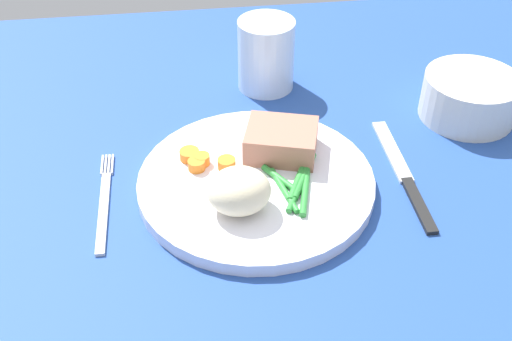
# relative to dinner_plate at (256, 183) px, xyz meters

# --- Properties ---
(dining_table) EXTENTS (1.20, 0.90, 0.02)m
(dining_table) POSITION_rel_dinner_plate_xyz_m (0.04, 0.03, -0.02)
(dining_table) COLOR #234793
(dining_table) RESTS_ON ground
(dinner_plate) EXTENTS (0.27, 0.27, 0.02)m
(dinner_plate) POSITION_rel_dinner_plate_xyz_m (0.00, 0.00, 0.00)
(dinner_plate) COLOR white
(dinner_plate) RESTS_ON dining_table
(meat_portion) EXTENTS (0.10, 0.09, 0.03)m
(meat_portion) POSITION_rel_dinner_plate_xyz_m (0.04, 0.04, 0.03)
(meat_portion) COLOR #A86B56
(meat_portion) RESTS_ON dinner_plate
(mashed_potatoes) EXTENTS (0.07, 0.06, 0.05)m
(mashed_potatoes) POSITION_rel_dinner_plate_xyz_m (-0.02, -0.05, 0.03)
(mashed_potatoes) COLOR beige
(mashed_potatoes) RESTS_ON dinner_plate
(carrot_slices) EXTENTS (0.06, 0.05, 0.01)m
(carrot_slices) POSITION_rel_dinner_plate_xyz_m (-0.06, 0.03, 0.01)
(carrot_slices) COLOR orange
(carrot_slices) RESTS_ON dinner_plate
(green_beans) EXTENTS (0.07, 0.10, 0.01)m
(green_beans) POSITION_rel_dinner_plate_xyz_m (0.04, -0.02, 0.01)
(green_beans) COLOR #2D8C38
(green_beans) RESTS_ON dinner_plate
(fork) EXTENTS (0.01, 0.17, 0.00)m
(fork) POSITION_rel_dinner_plate_xyz_m (-0.17, -0.00, -0.01)
(fork) COLOR silver
(fork) RESTS_ON dining_table
(knife) EXTENTS (0.02, 0.20, 0.01)m
(knife) POSITION_rel_dinner_plate_xyz_m (0.18, -0.00, -0.01)
(knife) COLOR black
(knife) RESTS_ON dining_table
(water_glass) EXTENTS (0.08, 0.08, 0.10)m
(water_glass) POSITION_rel_dinner_plate_xyz_m (0.04, 0.22, 0.04)
(water_glass) COLOR silver
(water_glass) RESTS_ON dining_table
(salad_bowl) EXTENTS (0.12, 0.12, 0.06)m
(salad_bowl) POSITION_rel_dinner_plate_xyz_m (0.30, 0.11, 0.02)
(salad_bowl) COLOR silver
(salad_bowl) RESTS_ON dining_table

